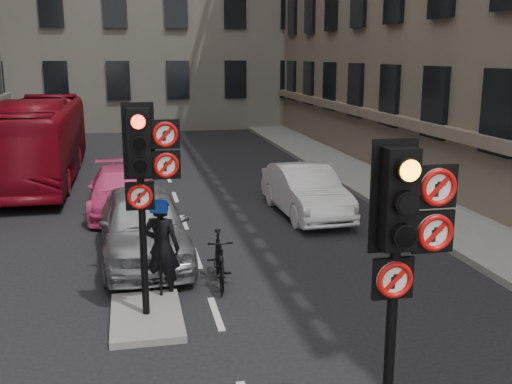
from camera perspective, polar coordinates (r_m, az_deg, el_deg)
name	(u,v)px	position (r m, az deg, el deg)	size (l,w,h in m)	color
pavement_right	(413,198)	(19.24, 14.69, -0.57)	(3.00, 50.00, 0.16)	gray
centre_island	(147,317)	(10.63, -10.38, -11.59)	(1.20, 2.00, 0.12)	gray
signal_near	(404,232)	(6.61, 13.92, -3.72)	(0.91, 0.40, 3.58)	black
signal_far	(145,165)	(9.83, -10.50, 2.58)	(0.91, 0.40, 3.58)	black
car_silver	(144,224)	(13.41, -10.65, -3.05)	(1.87, 4.66, 1.59)	#95979C
car_white	(306,191)	(16.87, 4.75, 0.11)	(1.48, 4.25, 1.40)	white
car_pink	(120,191)	(17.63, -12.82, 0.14)	(1.75, 4.31, 1.25)	#EB4584
bus_red	(39,140)	(22.77, -19.96, 4.65)	(2.45, 10.46, 2.91)	maroon
motorcycle	(219,259)	(11.85, -3.52, -6.39)	(0.48, 1.71, 1.03)	black
motorcyclist	(162,248)	(11.25, -8.96, -5.27)	(0.69, 0.45, 1.90)	black
info_sign	(159,234)	(10.89, -9.20, -3.97)	(0.31, 0.14, 1.82)	black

